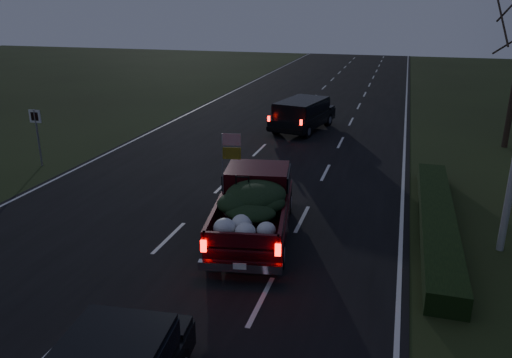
% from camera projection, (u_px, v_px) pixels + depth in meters
% --- Properties ---
extents(ground, '(120.00, 120.00, 0.00)m').
position_uv_depth(ground, '(169.00, 238.00, 15.10)').
color(ground, black).
rests_on(ground, ground).
extents(road_asphalt, '(14.00, 120.00, 0.02)m').
position_uv_depth(road_asphalt, '(169.00, 238.00, 15.10)').
color(road_asphalt, black).
rests_on(road_asphalt, ground).
extents(hedge_row, '(1.00, 10.00, 0.60)m').
position_uv_depth(hedge_row, '(437.00, 220.00, 15.65)').
color(hedge_row, black).
rests_on(hedge_row, ground).
extents(route_sign, '(0.55, 0.08, 2.50)m').
position_uv_depth(route_sign, '(37.00, 129.00, 21.32)').
color(route_sign, gray).
rests_on(route_sign, ground).
extents(pickup_truck, '(2.92, 5.66, 2.83)m').
position_uv_depth(pickup_truck, '(254.00, 203.00, 14.99)').
color(pickup_truck, '#3A070E').
rests_on(pickup_truck, ground).
extents(lead_suv, '(3.01, 5.22, 1.41)m').
position_uv_depth(lead_suv, '(302.00, 112.00, 27.60)').
color(lead_suv, black).
rests_on(lead_suv, ground).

